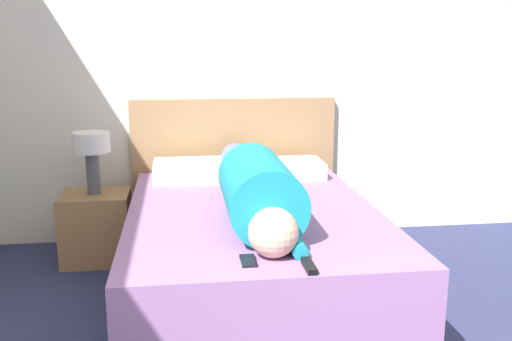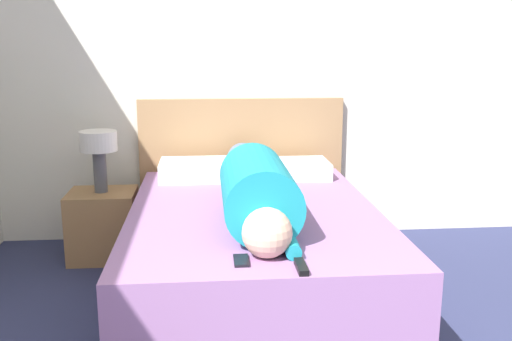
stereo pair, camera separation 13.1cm
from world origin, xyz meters
name	(u,v)px [view 1 (the left image)]	position (x,y,z in m)	size (l,w,h in m)	color
wall_back	(255,62)	(0.00, 3.61, 1.30)	(5.07, 0.06, 2.60)	silver
bed	(253,253)	(-0.16, 2.48, 0.27)	(1.37, 1.97, 0.53)	#936699
headboard	(234,169)	(-0.16, 3.54, 0.52)	(1.49, 0.04, 1.05)	#A37A51
nightstand	(97,227)	(-1.13, 3.19, 0.23)	(0.44, 0.38, 0.46)	olive
table_lamp	(92,149)	(-1.13, 3.19, 0.77)	(0.24, 0.24, 0.41)	#4C4C51
person_lying	(255,187)	(-0.17, 2.34, 0.69)	(0.36, 1.78, 0.36)	#DBB293
pillow_near_headboard	(191,170)	(-0.49, 3.22, 0.60)	(0.50, 0.35, 0.12)	white
pillow_second	(288,169)	(0.18, 3.22, 0.59)	(0.47, 0.35, 0.11)	white
tv_remote	(309,266)	(-0.04, 1.58, 0.55)	(0.04, 0.15, 0.02)	black
cell_phone	(248,261)	(-0.28, 1.68, 0.54)	(0.06, 0.13, 0.01)	black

